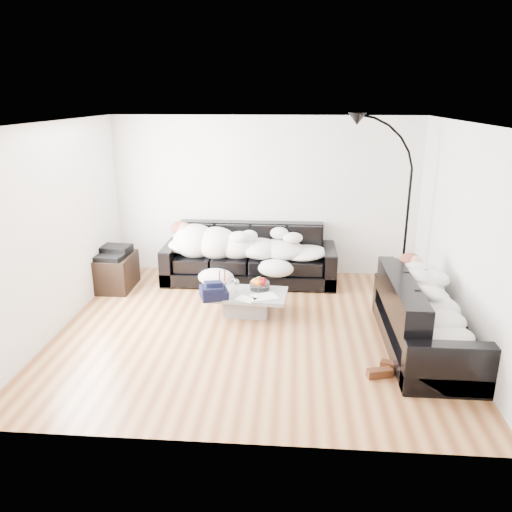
# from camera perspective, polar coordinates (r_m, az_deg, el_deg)

# --- Properties ---
(ground) EXTENTS (5.00, 5.00, 0.00)m
(ground) POSITION_cam_1_polar(r_m,az_deg,el_deg) (6.56, -0.21, -8.32)
(ground) COLOR brown
(ground) RESTS_ON ground
(wall_back) EXTENTS (5.00, 0.02, 2.60)m
(wall_back) POSITION_cam_1_polar(r_m,az_deg,el_deg) (8.28, 1.06, 6.79)
(wall_back) COLOR silver
(wall_back) RESTS_ON ground
(wall_left) EXTENTS (0.02, 4.50, 2.60)m
(wall_left) POSITION_cam_1_polar(r_m,az_deg,el_deg) (6.77, -21.85, 2.95)
(wall_left) COLOR silver
(wall_left) RESTS_ON ground
(wall_right) EXTENTS (0.02, 4.50, 2.60)m
(wall_right) POSITION_cam_1_polar(r_m,az_deg,el_deg) (6.40, 22.70, 2.04)
(wall_right) COLOR silver
(wall_right) RESTS_ON ground
(ceiling) EXTENTS (5.00, 5.00, 0.00)m
(ceiling) POSITION_cam_1_polar(r_m,az_deg,el_deg) (5.89, -0.24, 15.01)
(ceiling) COLOR white
(ceiling) RESTS_ON ground
(sofa_back) EXTENTS (2.76, 0.95, 0.90)m
(sofa_back) POSITION_cam_1_polar(r_m,az_deg,el_deg) (8.03, -0.77, 0.17)
(sofa_back) COLOR black
(sofa_back) RESTS_ON ground
(sofa_right) EXTENTS (0.92, 2.14, 0.86)m
(sofa_right) POSITION_cam_1_polar(r_m,az_deg,el_deg) (6.24, 18.93, -6.41)
(sofa_right) COLOR black
(sofa_right) RESTS_ON ground
(sleeper_back) EXTENTS (2.33, 0.81, 0.47)m
(sleeper_back) POSITION_cam_1_polar(r_m,az_deg,el_deg) (7.92, -0.81, 1.45)
(sleeper_back) COLOR white
(sleeper_back) RESTS_ON sofa_back
(sleeper_right) EXTENTS (0.77, 1.83, 0.45)m
(sleeper_right) POSITION_cam_1_polar(r_m,az_deg,el_deg) (6.15, 19.13, -4.62)
(sleeper_right) COLOR white
(sleeper_right) RESTS_ON sofa_right
(teal_cushion) EXTENTS (0.42, 0.38, 0.20)m
(teal_cushion) POSITION_cam_1_polar(r_m,az_deg,el_deg) (6.71, 17.36, -1.87)
(teal_cushion) COLOR #0C5652
(teal_cushion) RESTS_ON sofa_right
(coffee_table) EXTENTS (1.13, 0.71, 0.32)m
(coffee_table) POSITION_cam_1_polar(r_m,az_deg,el_deg) (6.91, -1.09, -5.45)
(coffee_table) COLOR #939699
(coffee_table) RESTS_ON ground
(fruit_bowl) EXTENTS (0.35, 0.35, 0.17)m
(fruit_bowl) POSITION_cam_1_polar(r_m,az_deg,el_deg) (6.95, 0.42, -3.13)
(fruit_bowl) COLOR white
(fruit_bowl) RESTS_ON coffee_table
(wine_glass_a) EXTENTS (0.08, 0.08, 0.17)m
(wine_glass_a) POSITION_cam_1_polar(r_m,az_deg,el_deg) (6.94, -2.61, -3.19)
(wine_glass_a) COLOR white
(wine_glass_a) RESTS_ON coffee_table
(wine_glass_b) EXTENTS (0.08, 0.08, 0.16)m
(wine_glass_b) POSITION_cam_1_polar(r_m,az_deg,el_deg) (6.89, -3.29, -3.38)
(wine_glass_b) COLOR white
(wine_glass_b) RESTS_ON coffee_table
(wine_glass_c) EXTENTS (0.08, 0.08, 0.19)m
(wine_glass_c) POSITION_cam_1_polar(r_m,az_deg,el_deg) (6.84, -2.27, -3.42)
(wine_glass_c) COLOR white
(wine_glass_c) RESTS_ON coffee_table
(candle_left) EXTENTS (0.05, 0.05, 0.25)m
(candle_left) POSITION_cam_1_polar(r_m,az_deg,el_deg) (7.01, -4.19, -2.65)
(candle_left) COLOR maroon
(candle_left) RESTS_ON coffee_table
(candle_right) EXTENTS (0.05, 0.05, 0.24)m
(candle_right) POSITION_cam_1_polar(r_m,az_deg,el_deg) (7.08, -3.60, -2.46)
(candle_right) COLOR maroon
(candle_right) RESTS_ON coffee_table
(newspaper_a) EXTENTS (0.41, 0.36, 0.01)m
(newspaper_a) POSITION_cam_1_polar(r_m,az_deg,el_deg) (6.71, 0.95, -4.62)
(newspaper_a) COLOR silver
(newspaper_a) RESTS_ON coffee_table
(newspaper_b) EXTENTS (0.31, 0.28, 0.01)m
(newspaper_b) POSITION_cam_1_polar(r_m,az_deg,el_deg) (6.63, -1.15, -4.91)
(newspaper_b) COLOR silver
(newspaper_b) RESTS_ON coffee_table
(navy_jacket) EXTENTS (0.42, 0.37, 0.19)m
(navy_jacket) POSITION_cam_1_polar(r_m,az_deg,el_deg) (6.62, -5.13, -3.47)
(navy_jacket) COLOR black
(navy_jacket) RESTS_ON coffee_table
(shoes) EXTENTS (0.48, 0.37, 0.11)m
(shoes) POSITION_cam_1_polar(r_m,az_deg,el_deg) (5.74, 14.63, -12.44)
(shoes) COLOR #472311
(shoes) RESTS_ON ground
(av_cabinet) EXTENTS (0.53, 0.77, 0.53)m
(av_cabinet) POSITION_cam_1_polar(r_m,az_deg,el_deg) (8.10, -15.72, -1.75)
(av_cabinet) COLOR black
(av_cabinet) RESTS_ON ground
(stereo) EXTENTS (0.47, 0.38, 0.13)m
(stereo) POSITION_cam_1_polar(r_m,az_deg,el_deg) (8.00, -15.92, 0.47)
(stereo) COLOR black
(stereo) RESTS_ON av_cabinet
(floor_lamp) EXTENTS (0.90, 0.48, 2.34)m
(floor_lamp) POSITION_cam_1_polar(r_m,az_deg,el_deg) (7.60, 16.88, 4.02)
(floor_lamp) COLOR black
(floor_lamp) RESTS_ON ground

